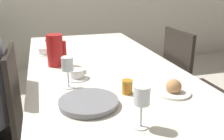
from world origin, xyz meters
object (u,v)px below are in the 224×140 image
object	(u,v)px
red_pitcher	(55,50)
bread_plate	(173,89)
teacup_near_person	(77,75)
jam_jar_red	(127,86)
chair_opposite	(188,86)
teacup_across	(44,52)
serving_tray	(89,103)
wine_glass_juice	(142,98)
wine_glass_water	(67,65)

from	to	relation	value
red_pitcher	bread_plate	bearing A→B (deg)	-49.50
teacup_near_person	bread_plate	xyz separation A→B (m)	(0.45, -0.36, 0.00)
jam_jar_red	chair_opposite	bearing A→B (deg)	33.91
teacup_across	serving_tray	xyz separation A→B (m)	(0.18, -0.98, -0.01)
teacup_near_person	teacup_across	size ratio (longest dim) A/B	1.00
teacup_across	wine_glass_juice	bearing A→B (deg)	-74.37
teacup_across	chair_opposite	bearing A→B (deg)	-22.63
wine_glass_water	jam_jar_red	world-z (taller)	wine_glass_water
wine_glass_juice	serving_tray	size ratio (longest dim) A/B	0.63
red_pitcher	wine_glass_water	xyz separation A→B (m)	(0.04, -0.43, 0.02)
serving_tray	chair_opposite	bearing A→B (deg)	30.78
wine_glass_juice	serving_tray	bearing A→B (deg)	124.31
teacup_near_person	bread_plate	world-z (taller)	bread_plate
wine_glass_juice	chair_opposite	bearing A→B (deg)	46.78
red_pitcher	bread_plate	distance (m)	0.87
chair_opposite	wine_glass_water	xyz separation A→B (m)	(-0.96, -0.29, 0.35)
wine_glass_juice	jam_jar_red	bearing A→B (deg)	80.35
chair_opposite	serving_tray	world-z (taller)	chair_opposite
teacup_near_person	bread_plate	bearing A→B (deg)	-38.38
teacup_near_person	jam_jar_red	world-z (taller)	jam_jar_red
teacup_near_person	bread_plate	distance (m)	0.58
teacup_near_person	teacup_across	bearing A→B (deg)	106.17
serving_tray	bread_plate	bearing A→B (deg)	1.60
chair_opposite	wine_glass_juice	bearing A→B (deg)	-43.22
teacup_across	jam_jar_red	distance (m)	0.99
wine_glass_water	teacup_near_person	bearing A→B (deg)	63.23
chair_opposite	serving_tray	distance (m)	1.07
red_pitcher	teacup_near_person	size ratio (longest dim) A/B	1.46
red_pitcher	jam_jar_red	distance (m)	0.68
red_pitcher	jam_jar_red	size ratio (longest dim) A/B	2.97
wine_glass_juice	bread_plate	distance (m)	0.40
wine_glass_water	wine_glass_juice	size ratio (longest dim) A/B	0.99
wine_glass_water	serving_tray	world-z (taller)	wine_glass_water
teacup_across	jam_jar_red	bearing A→B (deg)	-66.20
wine_glass_water	bread_plate	size ratio (longest dim) A/B	0.96
teacup_near_person	jam_jar_red	distance (m)	0.37
chair_opposite	teacup_across	distance (m)	1.19
red_pitcher	teacup_near_person	distance (m)	0.33
chair_opposite	jam_jar_red	xyz separation A→B (m)	(-0.68, -0.45, 0.26)
chair_opposite	wine_glass_juice	world-z (taller)	chair_opposite
red_pitcher	serving_tray	distance (m)	0.68
serving_tray	teacup_across	bearing A→B (deg)	100.20
teacup_across	red_pitcher	bearing A→B (deg)	-77.16
red_pitcher	serving_tray	world-z (taller)	red_pitcher
red_pitcher	serving_tray	bearing A→B (deg)	-81.05
bread_plate	jam_jar_red	distance (m)	0.24
teacup_near_person	teacup_across	distance (m)	0.63
red_pitcher	teacup_near_person	bearing A→B (deg)	-70.40
wine_glass_juice	teacup_across	size ratio (longest dim) A/B	1.18
wine_glass_water	jam_jar_red	xyz separation A→B (m)	(0.29, -0.16, -0.09)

